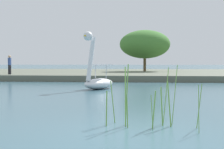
# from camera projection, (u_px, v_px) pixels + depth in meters

# --- Properties ---
(ground_plane) EXTENTS (485.98, 485.98, 0.00)m
(ground_plane) POSITION_uv_depth(u_px,v_px,m) (126.00, 135.00, 6.52)
(ground_plane) COLOR #385966
(shore_bank_far) EXTENTS (137.10, 26.94, 0.51)m
(shore_bank_far) POSITION_uv_depth(u_px,v_px,m) (137.00, 73.00, 37.61)
(shore_bank_far) COLOR #5B6051
(shore_bank_far) RESTS_ON ground_plane
(swan_boat) EXTENTS (2.13, 2.71, 3.31)m
(swan_boat) POSITION_uv_depth(u_px,v_px,m) (97.00, 78.00, 17.83)
(swan_boat) COLOR white
(swan_boat) RESTS_ON ground_plane
(tree_broadleaf_left) EXTENTS (7.04, 6.89, 5.04)m
(tree_broadleaf_left) POSITION_uv_depth(u_px,v_px,m) (145.00, 44.00, 37.07)
(tree_broadleaf_left) COLOR brown
(tree_broadleaf_left) RESTS_ON shore_bank_far
(person_on_path) EXTENTS (0.27, 0.26, 1.73)m
(person_on_path) POSITION_uv_depth(u_px,v_px,m) (10.00, 64.00, 27.25)
(person_on_path) COLOR black
(person_on_path) RESTS_ON shore_bank_far
(reed_clump_foreground) EXTENTS (2.28, 1.09, 1.52)m
(reed_clump_foreground) POSITION_uv_depth(u_px,v_px,m) (146.00, 102.00, 7.39)
(reed_clump_foreground) COLOR #669942
(reed_clump_foreground) RESTS_ON ground_plane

